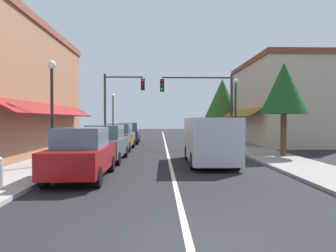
# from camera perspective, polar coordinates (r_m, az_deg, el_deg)

# --- Properties ---
(ground_plane) EXTENTS (80.00, 80.00, 0.00)m
(ground_plane) POSITION_cam_1_polar(r_m,az_deg,el_deg) (22.72, -0.40, -3.88)
(ground_plane) COLOR black
(sidewalk_left) EXTENTS (2.60, 56.00, 0.12)m
(sidewalk_left) POSITION_cam_1_polar(r_m,az_deg,el_deg) (23.25, -14.11, -3.65)
(sidewalk_left) COLOR #A39E99
(sidewalk_left) RESTS_ON ground
(sidewalk_right) EXTENTS (2.60, 56.00, 0.12)m
(sidewalk_right) POSITION_cam_1_polar(r_m,az_deg,el_deg) (23.48, 13.17, -3.59)
(sidewalk_right) COLOR gray
(sidewalk_right) RESTS_ON ground
(lane_center_stripe) EXTENTS (0.14, 52.00, 0.01)m
(lane_center_stripe) POSITION_cam_1_polar(r_m,az_deg,el_deg) (22.72, -0.40, -3.87)
(lane_center_stripe) COLOR silver
(lane_center_stripe) RESTS_ON ground
(storefront_right_block) EXTENTS (6.85, 10.20, 6.84)m
(storefront_right_block) POSITION_cam_1_polar(r_m,az_deg,el_deg) (26.63, 20.61, 4.17)
(storefront_right_block) COLOR #BCAD8E
(storefront_right_block) RESTS_ON ground
(parked_car_nearest_left) EXTENTS (1.81, 4.12, 1.77)m
(parked_car_nearest_left) POSITION_cam_1_polar(r_m,az_deg,el_deg) (10.64, -16.16, -5.09)
(parked_car_nearest_left) COLOR maroon
(parked_car_nearest_left) RESTS_ON ground
(parked_car_second_left) EXTENTS (1.82, 4.12, 1.77)m
(parked_car_second_left) POSITION_cam_1_polar(r_m,az_deg,el_deg) (14.84, -11.86, -3.26)
(parked_car_second_left) COLOR #4C5156
(parked_car_second_left) RESTS_ON ground
(parked_car_third_left) EXTENTS (1.84, 4.13, 1.77)m
(parked_car_third_left) POSITION_cam_1_polar(r_m,az_deg,el_deg) (20.12, -9.35, -2.06)
(parked_car_third_left) COLOR brown
(parked_car_third_left) RESTS_ON ground
(parked_car_far_left) EXTENTS (1.86, 4.14, 1.77)m
(parked_car_far_left) POSITION_cam_1_polar(r_m,az_deg,el_deg) (25.52, -7.55, -1.34)
(parked_car_far_left) COLOR navy
(parked_car_far_left) RESTS_ON ground
(van_in_lane) EXTENTS (2.06, 5.21, 2.12)m
(van_in_lane) POSITION_cam_1_polar(r_m,az_deg,el_deg) (13.80, 7.90, -2.47)
(van_in_lane) COLOR #B2B7BC
(van_in_lane) RESTS_ON ground
(traffic_signal_mast_arm) EXTENTS (5.34, 0.50, 5.35)m
(traffic_signal_mast_arm) POSITION_cam_1_polar(r_m,az_deg,el_deg) (21.95, 7.26, 5.57)
(traffic_signal_mast_arm) COLOR #333333
(traffic_signal_mast_arm) RESTS_ON ground
(traffic_signal_left_corner) EXTENTS (3.24, 0.50, 5.64)m
(traffic_signal_left_corner) POSITION_cam_1_polar(r_m,az_deg,el_deg) (23.82, -9.54, 5.32)
(traffic_signal_left_corner) COLOR #333333
(traffic_signal_left_corner) RESTS_ON ground
(street_lamp_left_near) EXTENTS (0.36, 0.36, 4.52)m
(street_lamp_left_near) POSITION_cam_1_polar(r_m,az_deg,el_deg) (13.42, -21.40, 5.56)
(street_lamp_left_near) COLOR black
(street_lamp_left_near) RESTS_ON ground
(street_lamp_right_mid) EXTENTS (0.36, 0.36, 4.93)m
(street_lamp_right_mid) POSITION_cam_1_polar(r_m,az_deg,el_deg) (21.69, 12.86, 4.60)
(street_lamp_right_mid) COLOR black
(street_lamp_right_mid) RESTS_ON ground
(street_lamp_left_far) EXTENTS (0.36, 0.36, 4.53)m
(street_lamp_left_far) POSITION_cam_1_polar(r_m,az_deg,el_deg) (29.36, -10.52, 3.29)
(street_lamp_left_far) COLOR black
(street_lamp_left_far) RESTS_ON ground
(tree_right_near) EXTENTS (2.43, 2.43, 5.03)m
(tree_right_near) POSITION_cam_1_polar(r_m,az_deg,el_deg) (16.89, 21.36, 6.66)
(tree_right_near) COLOR #4C331E
(tree_right_near) RESTS_ON ground
(tree_right_far) EXTENTS (3.94, 3.94, 6.22)m
(tree_right_far) POSITION_cam_1_polar(r_m,az_deg,el_deg) (31.17, 10.40, 4.95)
(tree_right_far) COLOR #4C331E
(tree_right_far) RESTS_ON ground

